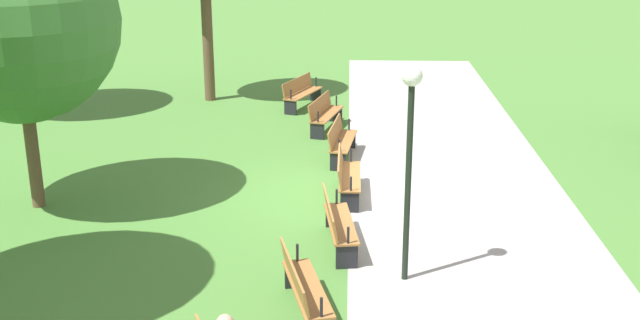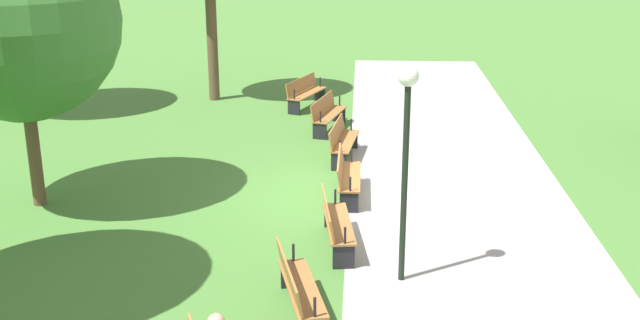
{
  "view_description": "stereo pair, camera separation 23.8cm",
  "coord_description": "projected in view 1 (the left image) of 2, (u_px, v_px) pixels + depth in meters",
  "views": [
    {
      "loc": [
        15.38,
        -0.05,
        5.92
      ],
      "look_at": [
        0.0,
        -0.63,
        0.8
      ],
      "focal_mm": 43.73,
      "sensor_mm": 36.0,
      "label": 1
    },
    {
      "loc": [
        15.36,
        0.19,
        5.92
      ],
      "look_at": [
        0.0,
        -0.63,
        0.8
      ],
      "focal_mm": 43.73,
      "sensor_mm": 36.0,
      "label": 2
    }
  ],
  "objects": [
    {
      "name": "bench_3",
      "position": [
        347.0,
        175.0,
        16.3
      ],
      "size": [
        1.92,
        0.47,
        0.89
      ],
      "color": "#996633",
      "rests_on": "ground"
    },
    {
      "name": "bench_2",
      "position": [
        341.0,
        140.0,
        18.7
      ],
      "size": [
        1.96,
        0.71,
        0.89
      ],
      "rotation": [
        0.0,
        0.0,
        -0.13
      ],
      "color": "#996633",
      "rests_on": "ground"
    },
    {
      "name": "bench_1",
      "position": [
        324.0,
        113.0,
        21.07
      ],
      "size": [
        1.97,
        0.93,
        0.89
      ],
      "rotation": [
        0.0,
        0.0,
        -0.25
      ],
      "color": "#996633",
      "rests_on": "ground"
    },
    {
      "name": "bench_4",
      "position": [
        337.0,
        222.0,
        13.91
      ],
      "size": [
        1.96,
        0.71,
        0.89
      ],
      "rotation": [
        0.0,
        0.0,
        0.13
      ],
      "color": "#996633",
      "rests_on": "ground"
    },
    {
      "name": "tree_4",
      "position": [
        17.0,
        22.0,
        14.75
      ],
      "size": [
        3.88,
        3.88,
        5.7
      ],
      "color": "brown",
      "rests_on": "ground"
    },
    {
      "name": "bench_5",
      "position": [
        303.0,
        287.0,
        11.57
      ],
      "size": [
        1.97,
        0.93,
        0.89
      ],
      "rotation": [
        0.0,
        0.0,
        0.25
      ],
      "color": "#996633",
      "rests_on": "ground"
    },
    {
      "name": "lamp_post",
      "position": [
        410.0,
        132.0,
        12.06
      ],
      "size": [
        0.32,
        0.32,
        3.57
      ],
      "color": "black",
      "rests_on": "ground"
    },
    {
      "name": "bench_0",
      "position": [
        301.0,
        92.0,
        23.38
      ],
      "size": [
        1.96,
        1.14,
        0.89
      ],
      "rotation": [
        0.0,
        0.0,
        -0.38
      ],
      "color": "#996633",
      "rests_on": "ground"
    },
    {
      "name": "path_paving",
      "position": [
        459.0,
        198.0,
        16.36
      ],
      "size": [
        29.65,
        4.64,
        0.01
      ],
      "primitive_type": "cube",
      "color": "#A39E99",
      "rests_on": "ground"
    },
    {
      "name": "ground_plane",
      "position": [
        350.0,
        196.0,
        16.45
      ],
      "size": [
        120.0,
        120.0,
        0.0
      ],
      "primitive_type": "plane",
      "color": "#477A33"
    }
  ]
}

